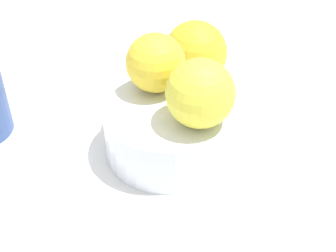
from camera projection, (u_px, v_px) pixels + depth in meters
ground_plane at (168, 157)px, 53.83cm from camera, size 110.00×110.00×2.00cm
fruit_bowl at (168, 131)px, 51.53cm from camera, size 13.35×13.35×5.55cm
orange_in_bowl_0 at (200, 93)px, 46.02cm from camera, size 6.71×6.71×6.71cm
orange_in_bowl_1 at (155, 63)px, 50.67cm from camera, size 6.25×6.25×6.25cm
orange_loose_0 at (195, 53)px, 61.34cm from camera, size 8.04×8.04×8.04cm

